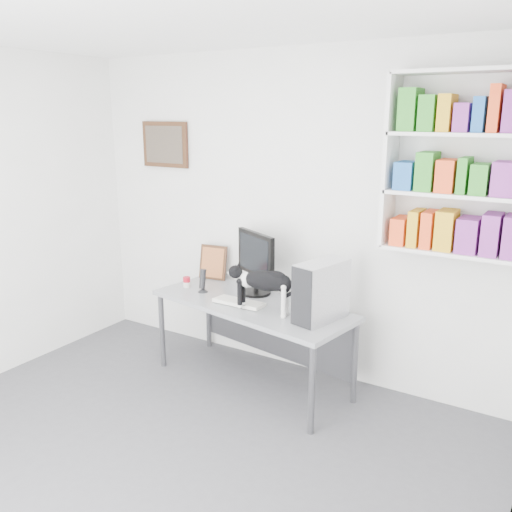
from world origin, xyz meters
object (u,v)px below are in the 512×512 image
(desk, at_px, (252,343))
(cat, at_px, (265,291))
(keyboard, at_px, (239,302))
(pc_tower, at_px, (321,291))
(bookshelf, at_px, (463,165))
(speaker, at_px, (203,280))
(monitor, at_px, (256,263))
(soup_can, at_px, (187,282))
(leaning_print, at_px, (213,262))

(desk, bearing_deg, cat, -26.74)
(desk, xyz_separation_m, keyboard, (-0.07, -0.08, 0.37))
(cat, bearing_deg, pc_tower, 4.52)
(desk, bearing_deg, bookshelf, 22.92)
(desk, distance_m, cat, 0.59)
(bookshelf, bearing_deg, pc_tower, -154.59)
(bookshelf, relative_size, speaker, 5.94)
(keyboard, bearing_deg, cat, -14.75)
(monitor, bearing_deg, cat, -23.64)
(keyboard, height_order, cat, cat)
(soup_can, relative_size, cat, 0.16)
(pc_tower, relative_size, speaker, 2.11)
(monitor, relative_size, speaker, 2.60)
(monitor, relative_size, keyboard, 1.30)
(soup_can, bearing_deg, bookshelf, 8.06)
(leaning_print, distance_m, soup_can, 0.35)
(speaker, relative_size, cat, 0.37)
(bookshelf, xyz_separation_m, keyboard, (-1.52, -0.43, -1.13))
(soup_can, bearing_deg, pc_tower, -3.82)
(pc_tower, distance_m, cat, 0.43)
(keyboard, relative_size, cat, 0.73)
(monitor, distance_m, speaker, 0.49)
(bookshelf, xyz_separation_m, desk, (-1.45, -0.35, -1.50))
(bookshelf, relative_size, monitor, 2.29)
(leaning_print, bearing_deg, keyboard, -46.74)
(speaker, bearing_deg, cat, -5.44)
(keyboard, xyz_separation_m, leaning_print, (-0.58, 0.46, 0.15))
(keyboard, distance_m, soup_can, 0.64)
(desk, xyz_separation_m, monitor, (-0.08, 0.21, 0.63))
(leaning_print, bearing_deg, desk, -38.47)
(pc_tower, xyz_separation_m, cat, (-0.41, -0.11, -0.04))
(keyboard, relative_size, pc_tower, 0.95)
(bookshelf, height_order, speaker, bookshelf)
(desk, height_order, leaning_print, leaning_print)
(pc_tower, distance_m, speaker, 1.13)
(keyboard, xyz_separation_m, soup_can, (-0.63, 0.13, 0.03))
(leaning_print, xyz_separation_m, cat, (0.86, -0.53, 0.02))
(speaker, bearing_deg, keyboard, -4.68)
(monitor, xyz_separation_m, soup_can, (-0.61, -0.16, -0.23))
(desk, distance_m, keyboard, 0.39)
(desk, relative_size, leaning_print, 5.28)
(pc_tower, xyz_separation_m, leaning_print, (-1.28, 0.42, -0.06))
(bookshelf, distance_m, pc_tower, 1.30)
(speaker, distance_m, soup_can, 0.21)
(desk, xyz_separation_m, cat, (0.21, -0.16, 0.53))
(soup_can, bearing_deg, monitor, 14.89)
(monitor, distance_m, soup_can, 0.67)
(speaker, xyz_separation_m, soup_can, (-0.20, 0.03, -0.06))
(monitor, height_order, soup_can, monitor)
(keyboard, bearing_deg, leaning_print, 141.61)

